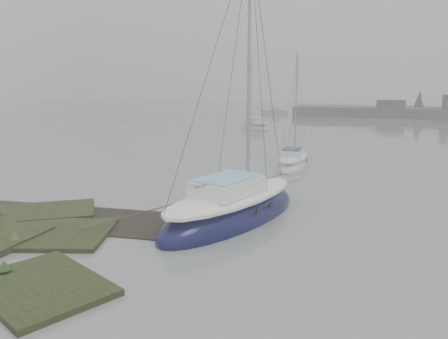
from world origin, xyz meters
TOP-DOWN VIEW (x-y plane):
  - ground at (0.00, 30.00)m, footprint 160.00×160.00m
  - sailboat_main at (3.22, 6.35)m, footprint 4.69×8.07m
  - sailboat_white at (3.43, 17.50)m, footprint 1.91×5.25m
  - sailboat_far_a at (-4.69, 38.35)m, footprint 5.33×5.95m
  - sailboat_far_c at (-7.58, 61.37)m, footprint 4.96×2.24m

SIDE VIEW (x-z plane):
  - ground at x=0.00m, z-range 0.00..0.00m
  - sailboat_far_c at x=-7.58m, z-range -3.17..3.59m
  - sailboat_white at x=3.43m, z-range -3.43..3.88m
  - sailboat_far_a at x=-4.69m, z-range -4.00..4.52m
  - sailboat_main at x=3.22m, z-range -5.08..5.75m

